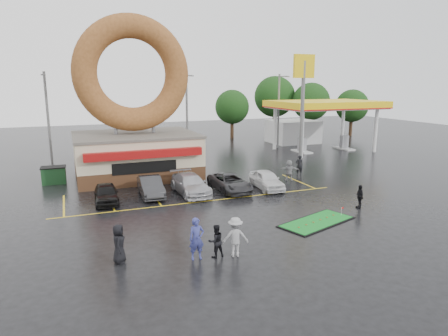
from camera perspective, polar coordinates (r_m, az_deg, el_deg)
name	(u,v)px	position (r m, az deg, el deg)	size (l,w,h in m)	color
ground	(223,216)	(24.43, -0.15, -6.92)	(120.00, 120.00, 0.00)	black
donut_shop	(135,125)	(35.07, -12.64, 6.08)	(10.20, 8.70, 13.50)	#472B19
gas_station	(311,118)	(51.26, 12.28, 7.05)	(12.30, 13.65, 5.90)	silver
shell_sign	(303,89)	(39.78, 11.23, 11.03)	(2.20, 0.36, 10.60)	slate
streetlight_left	(48,117)	(41.57, -23.85, 6.68)	(0.40, 2.21, 9.00)	slate
streetlight_mid	(187,112)	(44.32, -5.29, 7.93)	(0.40, 2.21, 9.00)	slate
streetlight_right	(279,109)	(49.92, 7.85, 8.33)	(0.40, 2.21, 9.00)	slate
tree_far_a	(311,102)	(62.02, 12.32, 9.25)	(5.60, 5.60, 8.00)	#332114
tree_far_b	(352,106)	(64.01, 17.82, 8.45)	(4.90, 4.90, 7.00)	#332114
tree_far_c	(275,97)	(63.33, 7.25, 10.07)	(6.30, 6.30, 9.00)	#332114
tree_far_d	(232,107)	(58.11, 1.17, 8.70)	(4.90, 4.90, 7.00)	#332114
car_black	(106,194)	(28.08, -16.49, -3.52)	(1.52, 3.79, 1.29)	black
car_dgrey	(151,187)	(28.96, -10.43, -2.63)	(1.48, 4.25, 1.40)	#2B2B2E
car_silver	(190,184)	(29.20, -4.83, -2.33)	(1.99, 4.89, 1.42)	#AFAFB5
car_grey	(230,182)	(29.90, 0.84, -2.07)	(2.14, 4.64, 1.29)	#2F2F32
car_white	(267,180)	(30.66, 6.10, -1.67)	(1.66, 4.12, 1.40)	silver
person_blue	(197,239)	(18.52, -3.93, -10.05)	(0.72, 0.47, 1.97)	navy
person_blackjkt	(216,241)	(18.77, -1.18, -10.38)	(0.76, 0.60, 1.57)	black
person_hoodie	(235,237)	(18.80, 1.63, -9.81)	(1.22, 0.70, 1.89)	gray
person_bystander	(119,244)	(18.78, -14.79, -10.40)	(0.88, 0.57, 1.81)	black
person_cameraman	(360,197)	(27.23, 18.81, -3.88)	(0.90, 0.38, 1.54)	black
person_walker_near	(289,170)	(33.47, 9.29, -0.31)	(1.60, 0.51, 1.73)	gray
person_walker_far	(299,165)	(35.51, 10.71, 0.39)	(0.65, 0.42, 1.77)	black
dumpster	(54,176)	(34.88, -23.13, -0.99)	(1.80, 1.20, 1.30)	#173D1D
putting_green	(317,222)	(24.02, 13.12, -7.50)	(5.21, 3.50, 0.60)	black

